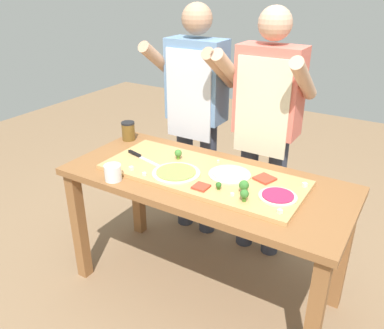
{
  "coord_description": "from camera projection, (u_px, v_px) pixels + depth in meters",
  "views": [
    {
      "loc": [
        0.96,
        -1.72,
        1.82
      ],
      "look_at": [
        -0.06,
        -0.04,
        0.88
      ],
      "focal_mm": 37.14,
      "sensor_mm": 36.0,
      "label": 1
    }
  ],
  "objects": [
    {
      "name": "cheese_crumble_b",
      "position": [
        305.0,
        185.0,
        2.07
      ],
      "size": [
        0.03,
        0.03,
        0.02
      ],
      "primitive_type": "cube",
      "rotation": [
        0.0,
        0.0,
        0.9
      ],
      "color": "white",
      "rests_on": "cutting_board"
    },
    {
      "name": "cook_left",
      "position": [
        196.0,
        106.0,
        2.76
      ],
      "size": [
        0.54,
        0.39,
        1.67
      ],
      "color": "#333847",
      "rests_on": "ground"
    },
    {
      "name": "cheese_crumble_e",
      "position": [
        232.0,
        194.0,
        1.98
      ],
      "size": [
        0.02,
        0.02,
        0.02
      ],
      "primitive_type": "cube",
      "rotation": [
        0.0,
        0.0,
        0.94
      ],
      "color": "white",
      "rests_on": "cutting_board"
    },
    {
      "name": "cheese_crumble_a",
      "position": [
        218.0,
        161.0,
        2.34
      ],
      "size": [
        0.02,
        0.02,
        0.01
      ],
      "primitive_type": "cube",
      "rotation": [
        0.0,
        0.0,
        0.88
      ],
      "color": "silver",
      "rests_on": "cutting_board"
    },
    {
      "name": "chefs_knife",
      "position": [
        140.0,
        156.0,
        2.41
      ],
      "size": [
        0.29,
        0.09,
        0.02
      ],
      "color": "#B7BABF",
      "rests_on": "cutting_board"
    },
    {
      "name": "cutting_board",
      "position": [
        201.0,
        175.0,
        2.22
      ],
      "size": [
        1.15,
        0.47,
        0.02
      ],
      "primitive_type": "cube",
      "color": "tan",
      "rests_on": "prep_table"
    },
    {
      "name": "pizza_whole_cheese_artichoke",
      "position": [
        230.0,
        174.0,
        2.18
      ],
      "size": [
        0.23,
        0.23,
        0.02
      ],
      "color": "beige",
      "rests_on": "cutting_board"
    },
    {
      "name": "broccoli_floret_center_right",
      "position": [
        244.0,
        194.0,
        1.92
      ],
      "size": [
        0.04,
        0.04,
        0.06
      ],
      "color": "#3F7220",
      "rests_on": "cutting_board"
    },
    {
      "name": "cheese_crumble_d",
      "position": [
        144.0,
        174.0,
        2.18
      ],
      "size": [
        0.02,
        0.02,
        0.02
      ],
      "primitive_type": "cube",
      "rotation": [
        0.0,
        0.0,
        1.18
      ],
      "color": "white",
      "rests_on": "cutting_board"
    },
    {
      "name": "pizza_whole_pesto_green",
      "position": [
        176.0,
        173.0,
        2.2
      ],
      "size": [
        0.27,
        0.27,
        0.02
      ],
      "color": "beige",
      "rests_on": "cutting_board"
    },
    {
      "name": "cheese_crumble_f",
      "position": [
        280.0,
        211.0,
        1.83
      ],
      "size": [
        0.03,
        0.03,
        0.02
      ],
      "primitive_type": "cube",
      "rotation": [
        0.0,
        0.0,
        1.0
      ],
      "color": "silver",
      "rests_on": "cutting_board"
    },
    {
      "name": "prep_table",
      "position": [
        205.0,
        196.0,
        2.26
      ],
      "size": [
        1.61,
        0.72,
        0.8
      ],
      "color": "brown",
      "rests_on": "ground"
    },
    {
      "name": "ground_plane",
      "position": [
        204.0,
        287.0,
        2.56
      ],
      "size": [
        8.0,
        8.0,
        0.0
      ],
      "primitive_type": "plane",
      "color": "#896B4C"
    },
    {
      "name": "broccoli_floret_back_left",
      "position": [
        219.0,
        185.0,
        2.03
      ],
      "size": [
        0.03,
        0.03,
        0.04
      ],
      "color": "#366618",
      "rests_on": "cutting_board"
    },
    {
      "name": "pizza_slice_far_left",
      "position": [
        265.0,
        179.0,
        2.14
      ],
      "size": [
        0.12,
        0.12,
        0.01
      ],
      "primitive_type": "cube",
      "rotation": [
        0.0,
        0.0,
        -0.33
      ],
      "color": "#BC3D28",
      "rests_on": "cutting_board"
    },
    {
      "name": "sauce_jar",
      "position": [
        128.0,
        131.0,
        2.69
      ],
      "size": [
        0.09,
        0.09,
        0.13
      ],
      "color": "brown",
      "rests_on": "prep_table"
    },
    {
      "name": "pizza_slice_center",
      "position": [
        201.0,
        187.0,
        2.06
      ],
      "size": [
        0.08,
        0.08,
        0.01
      ],
      "primitive_type": "cube",
      "rotation": [
        0.0,
        0.0,
        -0.01
      ],
      "color": "#BC3D28",
      "rests_on": "cutting_board"
    },
    {
      "name": "flour_cup",
      "position": [
        113.0,
        173.0,
        2.17
      ],
      "size": [
        0.09,
        0.09,
        0.09
      ],
      "color": "white",
      "rests_on": "prep_table"
    },
    {
      "name": "broccoli_floret_back_mid",
      "position": [
        244.0,
        186.0,
        1.99
      ],
      "size": [
        0.05,
        0.05,
        0.07
      ],
      "color": "#3F7220",
      "rests_on": "cutting_board"
    },
    {
      "name": "broccoli_floret_front_right",
      "position": [
        178.0,
        153.0,
        2.37
      ],
      "size": [
        0.04,
        0.04,
        0.06
      ],
      "color": "#487A23",
      "rests_on": "cutting_board"
    },
    {
      "name": "pizza_whole_beet_magenta",
      "position": [
        278.0,
        196.0,
        1.97
      ],
      "size": [
        0.19,
        0.19,
        0.02
      ],
      "color": "beige",
      "rests_on": "cutting_board"
    },
    {
      "name": "cook_right",
      "position": [
        266.0,
        119.0,
        2.51
      ],
      "size": [
        0.54,
        0.39,
        1.67
      ],
      "color": "#333847",
      "rests_on": "ground"
    },
    {
      "name": "cheese_crumble_c",
      "position": [
        131.0,
        168.0,
        2.24
      ],
      "size": [
        0.03,
        0.03,
        0.02
      ],
      "primitive_type": "cube",
      "rotation": [
        0.0,
        0.0,
        1.14
      ],
      "color": "silver",
      "rests_on": "cutting_board"
    }
  ]
}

